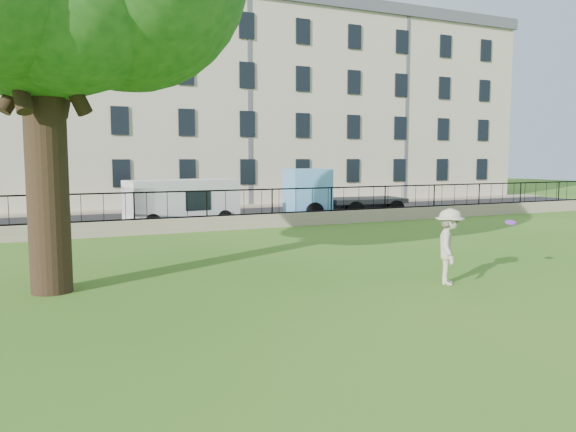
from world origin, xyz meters
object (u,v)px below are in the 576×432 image
man (449,247)px  white_van (182,203)px  blue_truck (344,193)px  frisbee (511,222)px

man → white_van: bearing=50.1°
man → blue_truck: size_ratio=0.31×
blue_truck → white_van: bearing=-173.7°
frisbee → white_van: 15.48m
man → frisbee: bearing=-54.1°
man → blue_truck: blue_truck is taller
white_van → blue_truck: 8.52m
white_van → man: bearing=-85.1°
frisbee → white_van: size_ratio=0.05×
blue_truck → frisbee: bearing=-97.7°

